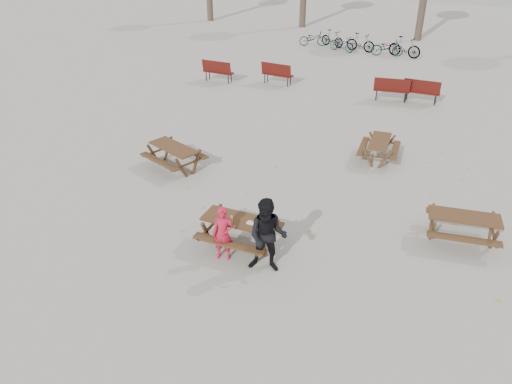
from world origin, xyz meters
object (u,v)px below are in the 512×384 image
at_px(picnic_table_north, 174,157).
at_px(food_tray, 251,223).
at_px(adult, 268,236).
at_px(child, 223,234).
at_px(soda_bottle, 232,219).
at_px(main_picnic_table, 240,226).
at_px(picnic_table_east, 462,228).
at_px(picnic_table_far, 379,150).

bearing_deg(picnic_table_north, food_tray, -16.67).
relative_size(adult, picnic_table_north, 1.05).
bearing_deg(child, soda_bottle, 71.26).
bearing_deg(main_picnic_table, soda_bottle, -126.53).
distance_m(adult, picnic_table_east, 4.98).
bearing_deg(food_tray, picnic_table_north, 142.33).
bearing_deg(adult, soda_bottle, 146.87).
bearing_deg(main_picnic_table, food_tray, -11.92).
relative_size(main_picnic_table, picnic_table_far, 1.16).
xyz_separation_m(soda_bottle, adult, (1.08, -0.40, 0.07)).
relative_size(food_tray, child, 0.13).
bearing_deg(main_picnic_table, child, -104.78).
bearing_deg(main_picnic_table, picnic_table_north, 140.61).
distance_m(main_picnic_table, picnic_table_far, 6.61).
height_order(picnic_table_east, picnic_table_far, picnic_table_east).
bearing_deg(soda_bottle, main_picnic_table, 53.47).
xyz_separation_m(main_picnic_table, picnic_table_north, (-3.69, 3.03, -0.21)).
height_order(food_tray, picnic_table_north, food_tray).
relative_size(adult, picnic_table_far, 1.18).
height_order(food_tray, soda_bottle, soda_bottle).
bearing_deg(picnic_table_far, soda_bottle, 156.59).
xyz_separation_m(main_picnic_table, food_tray, (0.32, -0.07, 0.21)).
distance_m(main_picnic_table, picnic_table_east, 5.49).
bearing_deg(soda_bottle, picnic_table_east, 26.54).
relative_size(picnic_table_east, picnic_table_north, 0.97).
bearing_deg(picnic_table_east, main_picnic_table, -161.95).
bearing_deg(adult, food_tray, 128.72).
bearing_deg(child, picnic_table_east, 14.85).
bearing_deg(picnic_table_east, picnic_table_north, 168.11).
height_order(adult, picnic_table_north, adult).
relative_size(main_picnic_table, adult, 0.99).
height_order(main_picnic_table, picnic_table_east, main_picnic_table).
distance_m(food_tray, picnic_table_far, 6.59).
height_order(soda_bottle, child, child).
distance_m(child, adult, 1.13).
height_order(soda_bottle, picnic_table_east, soda_bottle).
relative_size(main_picnic_table, child, 1.32).
relative_size(soda_bottle, picnic_table_east, 0.10).
bearing_deg(soda_bottle, adult, -20.46).
xyz_separation_m(food_tray, picnic_table_east, (4.62, 2.43, -0.43)).
relative_size(soda_bottle, child, 0.13).
xyz_separation_m(soda_bottle, picnic_table_east, (5.07, 2.53, -0.48)).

